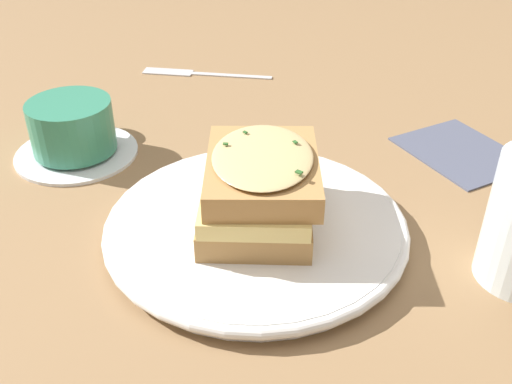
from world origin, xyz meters
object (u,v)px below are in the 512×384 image
at_px(dinner_plate, 256,227).
at_px(teacup_with_saucer, 73,131).
at_px(sandwich, 259,188).
at_px(fork, 192,73).
at_px(napkin, 461,151).

bearing_deg(dinner_plate, teacup_with_saucer, -139.76).
xyz_separation_m(sandwich, fork, (-0.39, -0.01, -0.05)).
height_order(sandwich, fork, sandwich).
distance_m(dinner_plate, sandwich, 0.04).
distance_m(sandwich, fork, 0.39).
bearing_deg(teacup_with_saucer, sandwich, -125.63).
distance_m(teacup_with_saucer, fork, 0.26).
bearing_deg(napkin, teacup_with_saucer, -102.55).
xyz_separation_m(dinner_plate, teacup_with_saucer, (-0.19, -0.16, 0.02)).
distance_m(dinner_plate, napkin, 0.27).
xyz_separation_m(dinner_plate, napkin, (-0.10, 0.26, -0.01)).
distance_m(sandwich, teacup_with_saucer, 0.25).
xyz_separation_m(dinner_plate, fork, (-0.39, -0.01, -0.01)).
height_order(teacup_with_saucer, fork, teacup_with_saucer).
bearing_deg(teacup_with_saucer, fork, -23.87).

